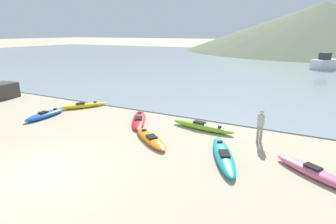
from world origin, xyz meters
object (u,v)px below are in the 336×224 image
object	(u,v)px
kayak_on_sand_1	(202,126)
kayak_on_sand_2	(139,120)
person_near_waterline	(261,124)
moored_boat_0	(326,63)
kayak_on_sand_6	(151,138)
kayak_on_sand_5	(223,155)
kayak_on_sand_3	(316,173)
moored_boat_1	(240,50)
kayak_on_sand_4	(83,105)
kayak_on_sand_0	(45,115)

from	to	relation	value
kayak_on_sand_1	kayak_on_sand_2	xyz separation A→B (m)	(-3.63, -0.43, -0.05)
person_near_waterline	moored_boat_0	bearing A→B (deg)	82.00
kayak_on_sand_1	kayak_on_sand_6	world-z (taller)	kayak_on_sand_1
kayak_on_sand_5	kayak_on_sand_3	bearing A→B (deg)	1.04
kayak_on_sand_1	moored_boat_1	distance (m)	52.92
kayak_on_sand_2	moored_boat_0	bearing A→B (deg)	70.21
kayak_on_sand_3	kayak_on_sand_4	distance (m)	14.03
moored_boat_1	person_near_waterline	bearing A→B (deg)	-76.86
kayak_on_sand_1	kayak_on_sand_6	size ratio (longest dim) A/B	1.24
kayak_on_sand_0	person_near_waterline	distance (m)	12.10
kayak_on_sand_0	person_near_waterline	world-z (taller)	person_near_waterline
kayak_on_sand_6	moored_boat_0	size ratio (longest dim) A/B	0.67
kayak_on_sand_1	person_near_waterline	distance (m)	3.02
moored_boat_1	kayak_on_sand_3	bearing A→B (deg)	-75.16
kayak_on_sand_2	moored_boat_1	world-z (taller)	moored_boat_1
kayak_on_sand_6	kayak_on_sand_4	bearing A→B (deg)	157.99
kayak_on_sand_0	kayak_on_sand_1	bearing A→B (deg)	14.19
person_near_waterline	moored_boat_1	size ratio (longest dim) A/B	0.35
kayak_on_sand_5	person_near_waterline	bearing A→B (deg)	66.33
kayak_on_sand_4	moored_boat_1	world-z (taller)	moored_boat_1
moored_boat_1	kayak_on_sand_4	bearing A→B (deg)	-89.11
kayak_on_sand_2	moored_boat_0	world-z (taller)	moored_boat_0
kayak_on_sand_2	kayak_on_sand_4	distance (m)	4.98
kayak_on_sand_1	kayak_on_sand_5	distance (m)	3.33
kayak_on_sand_2	kayak_on_sand_5	world-z (taller)	kayak_on_sand_5
person_near_waterline	moored_boat_1	distance (m)	53.92
kayak_on_sand_2	moored_boat_0	size ratio (longest dim) A/B	0.76
kayak_on_sand_3	person_near_waterline	distance (m)	3.27
kayak_on_sand_4	kayak_on_sand_5	bearing A→B (deg)	-16.23
kayak_on_sand_4	moored_boat_1	size ratio (longest dim) A/B	0.63
kayak_on_sand_2	moored_boat_0	distance (m)	31.64
kayak_on_sand_5	kayak_on_sand_6	distance (m)	3.54
kayak_on_sand_1	kayak_on_sand_3	bearing A→B (deg)	-27.57
kayak_on_sand_0	moored_boat_1	world-z (taller)	moored_boat_1
kayak_on_sand_3	moored_boat_0	bearing A→B (deg)	86.55
kayak_on_sand_4	kayak_on_sand_6	xyz separation A→B (m)	(6.91, -2.79, -0.03)
kayak_on_sand_0	kayak_on_sand_4	xyz separation A→B (m)	(0.48, 2.58, -0.01)
kayak_on_sand_1	kayak_on_sand_4	world-z (taller)	kayak_on_sand_1
kayak_on_sand_0	kayak_on_sand_3	xyz separation A→B (m)	(14.18, -0.40, -0.00)
kayak_on_sand_2	kayak_on_sand_5	distance (m)	5.98
kayak_on_sand_1	kayak_on_sand_6	xyz separation A→B (m)	(-1.65, -2.50, -0.05)
person_near_waterline	moored_boat_1	world-z (taller)	moored_boat_1
kayak_on_sand_5	moored_boat_1	distance (m)	55.98
kayak_on_sand_0	person_near_waterline	bearing A→B (deg)	8.84
kayak_on_sand_1	kayak_on_sand_3	world-z (taller)	kayak_on_sand_1
kayak_on_sand_2	kayak_on_sand_6	size ratio (longest dim) A/B	1.15
kayak_on_sand_2	kayak_on_sand_3	world-z (taller)	kayak_on_sand_3
kayak_on_sand_1	kayak_on_sand_4	distance (m)	8.56
kayak_on_sand_1	kayak_on_sand_2	distance (m)	3.66
kayak_on_sand_3	kayak_on_sand_4	world-z (taller)	kayak_on_sand_3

